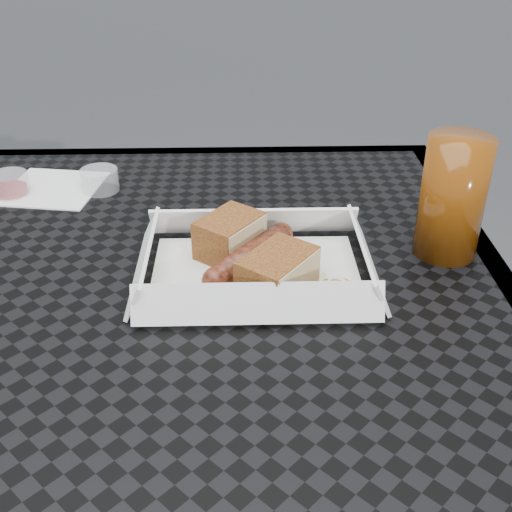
% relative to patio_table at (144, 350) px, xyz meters
% --- Properties ---
extents(patio_table, '(0.80, 0.80, 0.74)m').
position_rel_patio_table_xyz_m(patio_table, '(0.00, 0.00, 0.00)').
color(patio_table, black).
rests_on(patio_table, ground).
extents(food_tray, '(0.22, 0.15, 0.00)m').
position_rel_patio_table_xyz_m(food_tray, '(0.12, 0.03, 0.08)').
color(food_tray, white).
rests_on(food_tray, patio_table).
extents(bratwurst, '(0.10, 0.12, 0.03)m').
position_rel_patio_table_xyz_m(bratwurst, '(0.12, 0.04, 0.09)').
color(bratwurst, maroon).
rests_on(bratwurst, food_tray).
extents(bread_near, '(0.08, 0.09, 0.04)m').
position_rel_patio_table_xyz_m(bread_near, '(0.09, 0.07, 0.10)').
color(bread_near, brown).
rests_on(bread_near, food_tray).
extents(bread_far, '(0.09, 0.09, 0.04)m').
position_rel_patio_table_xyz_m(bread_far, '(0.14, -0.00, 0.10)').
color(bread_far, brown).
rests_on(bread_far, food_tray).
extents(veg_garnish, '(0.03, 0.03, 0.00)m').
position_rel_patio_table_xyz_m(veg_garnish, '(0.20, -0.01, 0.08)').
color(veg_garnish, '#F5590A').
rests_on(veg_garnish, food_tray).
extents(napkin, '(0.14, 0.14, 0.00)m').
position_rel_patio_table_xyz_m(napkin, '(-0.15, 0.25, 0.08)').
color(napkin, white).
rests_on(napkin, patio_table).
extents(condiment_cup_sauce, '(0.05, 0.05, 0.03)m').
position_rel_patio_table_xyz_m(condiment_cup_sauce, '(-0.20, 0.24, 0.09)').
color(condiment_cup_sauce, maroon).
rests_on(condiment_cup_sauce, patio_table).
extents(condiment_cup_empty, '(0.05, 0.05, 0.03)m').
position_rel_patio_table_xyz_m(condiment_cup_empty, '(-0.08, 0.25, 0.09)').
color(condiment_cup_empty, silver).
rests_on(condiment_cup_empty, patio_table).
extents(drink_glass, '(0.07, 0.07, 0.14)m').
position_rel_patio_table_xyz_m(drink_glass, '(0.34, 0.07, 0.14)').
color(drink_glass, '#642F08').
rests_on(drink_glass, patio_table).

